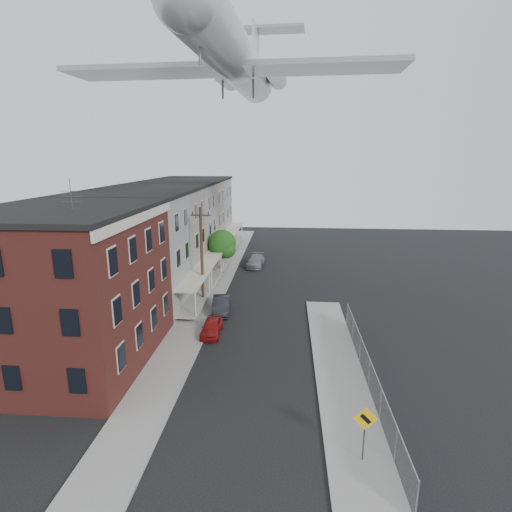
{
  "coord_description": "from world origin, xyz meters",
  "views": [
    {
      "loc": [
        2.03,
        -16.47,
        13.31
      ],
      "look_at": [
        0.08,
        8.27,
        7.12
      ],
      "focal_mm": 28.0,
      "sensor_mm": 36.0,
      "label": 1
    }
  ],
  "objects": [
    {
      "name": "row_house_c",
      "position": [
        -11.96,
        30.5,
        5.13
      ],
      "size": [
        11.98,
        7.0,
        10.3
      ],
      "color": "#62615F",
      "rests_on": "ground"
    },
    {
      "name": "row_house_b",
      "position": [
        -11.96,
        23.5,
        5.13
      ],
      "size": [
        11.98,
        7.0,
        10.3
      ],
      "color": "#706459",
      "rests_on": "ground"
    },
    {
      "name": "car_mid",
      "position": [
        -3.6,
        16.08,
        0.69
      ],
      "size": [
        1.96,
        4.32,
        1.37
      ],
      "primitive_type": "imported",
      "rotation": [
        0.0,
        0.0,
        0.12
      ],
      "color": "black",
      "rests_on": "ground"
    },
    {
      "name": "sidewalk_right",
      "position": [
        5.5,
        6.0,
        0.06
      ],
      "size": [
        3.0,
        26.0,
        0.12
      ],
      "primitive_type": "cube",
      "color": "gray",
      "rests_on": "ground"
    },
    {
      "name": "airplane",
      "position": [
        -2.5,
        20.21,
        21.26
      ],
      "size": [
        27.31,
        31.17,
        9.03
      ],
      "color": "silver",
      "rests_on": "ground"
    },
    {
      "name": "chainlink_fence",
      "position": [
        7.0,
        5.0,
        1.0
      ],
      "size": [
        0.06,
        18.06,
        1.9
      ],
      "color": "gray",
      "rests_on": "ground"
    },
    {
      "name": "utility_pole",
      "position": [
        -5.6,
        18.0,
        4.67
      ],
      "size": [
        1.8,
        0.26,
        9.0
      ],
      "color": "black",
      "rests_on": "ground"
    },
    {
      "name": "row_house_e",
      "position": [
        -11.96,
        44.5,
        5.13
      ],
      "size": [
        11.98,
        7.0,
        10.3
      ],
      "color": "#62615F",
      "rests_on": "ground"
    },
    {
      "name": "row_house_d",
      "position": [
        -11.96,
        37.5,
        5.13
      ],
      "size": [
        11.98,
        7.0,
        10.3
      ],
      "color": "#706459",
      "rests_on": "ground"
    },
    {
      "name": "curb_right",
      "position": [
        4.05,
        6.0,
        0.07
      ],
      "size": [
        0.15,
        26.0,
        0.14
      ],
      "primitive_type": "cube",
      "color": "gray",
      "rests_on": "ground"
    },
    {
      "name": "warning_sign",
      "position": [
        5.6,
        -1.03,
        1.88
      ],
      "size": [
        1.1,
        0.11,
        2.8
      ],
      "color": "#515156",
      "rests_on": "ground"
    },
    {
      "name": "curb_left",
      "position": [
        -4.05,
        24.0,
        0.07
      ],
      "size": [
        0.15,
        62.0,
        0.14
      ],
      "primitive_type": "cube",
      "color": "gray",
      "rests_on": "ground"
    },
    {
      "name": "ground",
      "position": [
        0.0,
        0.0,
        0.0
      ],
      "size": [
        120.0,
        120.0,
        0.0
      ],
      "primitive_type": "plane",
      "color": "black",
      "rests_on": "ground"
    },
    {
      "name": "sidewalk_left",
      "position": [
        -5.5,
        24.0,
        0.06
      ],
      "size": [
        3.0,
        62.0,
        0.12
      ],
      "primitive_type": "cube",
      "color": "gray",
      "rests_on": "ground"
    },
    {
      "name": "car_far",
      "position": [
        -1.8,
        31.48,
        0.67
      ],
      "size": [
        2.22,
        4.77,
        1.35
      ],
      "primitive_type": "imported",
      "rotation": [
        0.0,
        0.0,
        -0.07
      ],
      "color": "slate",
      "rests_on": "ground"
    },
    {
      "name": "car_near",
      "position": [
        -3.6,
        11.58,
        0.61
      ],
      "size": [
        1.52,
        3.6,
        1.21
      ],
      "primitive_type": "imported",
      "rotation": [
        0.0,
        0.0,
        0.02
      ],
      "color": "maroon",
      "rests_on": "ground"
    },
    {
      "name": "row_house_a",
      "position": [
        -11.96,
        16.5,
        5.13
      ],
      "size": [
        11.98,
        7.0,
        10.3
      ],
      "color": "#62615F",
      "rests_on": "ground"
    },
    {
      "name": "street_tree",
      "position": [
        -5.27,
        27.92,
        3.45
      ],
      "size": [
        3.22,
        3.2,
        5.2
      ],
      "color": "black",
      "rests_on": "ground"
    },
    {
      "name": "corner_building",
      "position": [
        -12.0,
        7.0,
        5.16
      ],
      "size": [
        10.31,
        12.3,
        12.15
      ],
      "color": "#331410",
      "rests_on": "ground"
    }
  ]
}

